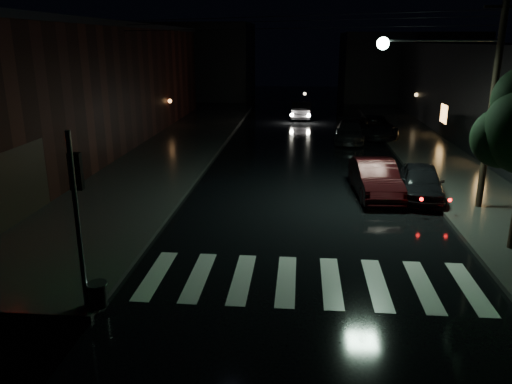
% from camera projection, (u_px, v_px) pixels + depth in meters
% --- Properties ---
extents(ground, '(120.00, 120.00, 0.00)m').
position_uv_depth(ground, '(195.00, 285.00, 13.17)').
color(ground, black).
rests_on(ground, ground).
extents(sidewalk_left, '(6.00, 44.00, 0.15)m').
position_uv_depth(sidewalk_left, '(157.00, 159.00, 26.92)').
color(sidewalk_left, '#282826').
rests_on(sidewalk_left, ground).
extents(sidewalk_right, '(4.00, 44.00, 0.15)m').
position_uv_depth(sidewalk_right, '(442.00, 165.00, 25.63)').
color(sidewalk_right, '#282826').
rests_on(sidewalk_right, ground).
extents(building_left, '(10.00, 36.00, 7.00)m').
position_uv_depth(building_left, '(44.00, 90.00, 28.43)').
color(building_left, black).
rests_on(building_left, ground).
extents(building_far_left, '(14.00, 10.00, 8.00)m').
position_uv_depth(building_far_left, '(189.00, 61.00, 55.74)').
color(building_far_left, black).
rests_on(building_far_left, ground).
extents(building_far_right, '(14.00, 10.00, 7.00)m').
position_uv_depth(building_far_right, '(407.00, 66.00, 53.82)').
color(building_far_right, black).
rests_on(building_far_right, ground).
extents(crosswalk, '(9.00, 3.00, 0.01)m').
position_uv_depth(crosswalk, '(309.00, 281.00, 13.39)').
color(crosswalk, beige).
rests_on(crosswalk, ground).
extents(signal_pole_corner, '(0.68, 0.61, 4.20)m').
position_uv_depth(signal_pole_corner, '(88.00, 251.00, 11.52)').
color(signal_pole_corner, slate).
rests_on(signal_pole_corner, ground).
extents(utility_pole, '(4.92, 0.44, 8.00)m').
position_uv_depth(utility_pole, '(475.00, 87.00, 17.74)').
color(utility_pole, black).
rests_on(utility_pole, ground).
extents(parked_car_a, '(2.22, 4.32, 1.41)m').
position_uv_depth(parked_car_a, '(421.00, 182.00, 20.19)').
color(parked_car_a, black).
rests_on(parked_car_a, ground).
extents(parked_car_b, '(1.85, 4.60, 1.49)m').
position_uv_depth(parked_car_b, '(375.00, 178.00, 20.58)').
color(parked_car_b, black).
rests_on(parked_car_b, ground).
extents(parked_car_c, '(2.26, 4.65, 1.30)m').
position_uv_depth(parked_car_c, '(350.00, 131.00, 31.71)').
color(parked_car_c, black).
rests_on(parked_car_c, ground).
extents(parked_car_d, '(2.68, 5.21, 1.40)m').
position_uv_depth(parked_car_d, '(375.00, 127.00, 33.14)').
color(parked_car_d, black).
rests_on(parked_car_d, ground).
extents(oncoming_car, '(1.68, 4.37, 1.42)m').
position_uv_depth(oncoming_car, '(302.00, 110.00, 40.97)').
color(oncoming_car, black).
rests_on(oncoming_car, ground).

